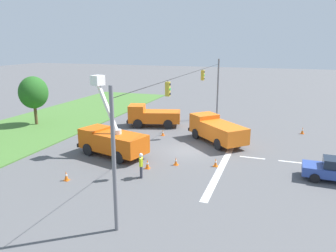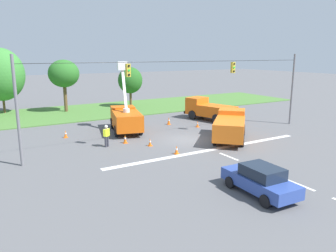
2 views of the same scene
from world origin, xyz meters
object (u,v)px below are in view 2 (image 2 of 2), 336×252
sedan_blue (260,180)px  road_worker (106,134)px  tree_east (130,80)px  traffic_cone_near_bucket (177,150)px  traffic_cone_mid_left (125,139)px  traffic_cone_mid_right (198,124)px  traffic_cone_far_left (150,142)px  tree_west (1,75)px  utility_truck_bucket_lift (126,117)px  traffic_cone_lane_edge_a (240,115)px  utility_truck_support_near (209,109)px  traffic_cone_foreground_left (66,134)px  tree_centre (64,74)px  traffic_cone_foreground_right (169,121)px  utility_truck_support_far (230,126)px

sedan_blue → road_worker: size_ratio=2.47×
tree_east → traffic_cone_near_bucket: tree_east is taller
road_worker → traffic_cone_mid_left: bearing=8.2°
traffic_cone_mid_right → traffic_cone_far_left: traffic_cone_far_left is taller
traffic_cone_mid_right → traffic_cone_near_bucket: traffic_cone_near_bucket is taller
tree_west → traffic_cone_mid_left: bearing=-70.1°
traffic_cone_mid_left → traffic_cone_near_bucket: traffic_cone_mid_left is taller
tree_east → traffic_cone_mid_right: (0.59, -14.97, -3.39)m
utility_truck_bucket_lift → sedan_blue: (0.37, -16.69, -0.59)m
road_worker → traffic_cone_near_bucket: 5.85m
sedan_blue → traffic_cone_lane_edge_a: size_ratio=6.36×
traffic_cone_mid_left → traffic_cone_mid_right: (8.70, 1.96, -0.07)m
tree_east → traffic_cone_near_bucket: 22.68m
utility_truck_bucket_lift → sedan_blue: bearing=-88.7°
tree_east → utility_truck_support_near: (3.84, -12.53, -2.49)m
sedan_blue → road_worker: 13.17m
traffic_cone_foreground_left → traffic_cone_far_left: (5.17, -6.11, -0.03)m
road_worker → traffic_cone_foreground_left: 5.09m
tree_centre → utility_truck_bucket_lift: 14.25m
sedan_blue → road_worker: road_worker is taller
traffic_cone_mid_left → traffic_cone_lane_edge_a: bearing=12.6°
traffic_cone_foreground_right → traffic_cone_mid_right: size_ratio=1.30×
utility_truck_bucket_lift → traffic_cone_foreground_right: size_ratio=8.11×
traffic_cone_foreground_left → road_worker: bearing=-65.3°
tree_west → road_worker: (5.67, -20.51, -3.77)m
traffic_cone_foreground_left → traffic_cone_lane_edge_a: traffic_cone_lane_edge_a is taller
traffic_cone_far_left → sedan_blue: bearing=-86.3°
utility_truck_support_near → utility_truck_bucket_lift: bearing=-176.8°
traffic_cone_near_bucket → traffic_cone_foreground_left: bearing=123.0°
tree_east → traffic_cone_mid_left: 19.07m
sedan_blue → traffic_cone_mid_right: (6.61, 14.83, -0.50)m
utility_truck_support_far → traffic_cone_lane_edge_a: utility_truck_support_far is taller
sedan_blue → traffic_cone_mid_left: size_ratio=6.00×
utility_truck_bucket_lift → traffic_cone_near_bucket: 8.58m
tree_east → traffic_cone_foreground_left: 17.64m
tree_centre → traffic_cone_foreground_right: size_ratio=8.14×
utility_truck_support_near → sedan_blue: utility_truck_support_near is taller
utility_truck_support_near → tree_east: bearing=107.0°
sedan_blue → traffic_cone_far_left: bearing=93.7°
traffic_cone_far_left → utility_truck_support_near: bearing=30.3°
tree_centre → traffic_cone_far_left: size_ratio=10.45×
tree_centre → utility_truck_bucket_lift: bearing=-80.5°
traffic_cone_near_bucket → traffic_cone_far_left: traffic_cone_near_bucket is taller
road_worker → traffic_cone_mid_left: road_worker is taller
tree_west → traffic_cone_lane_edge_a: bearing=-35.9°
road_worker → traffic_cone_lane_edge_a: road_worker is taller
road_worker → traffic_cone_mid_left: (1.68, 0.24, -0.64)m
tree_centre → utility_truck_support_far: tree_centre is taller
utility_truck_bucket_lift → sedan_blue: size_ratio=1.49×
utility_truck_support_far → traffic_cone_far_left: utility_truck_support_far is taller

